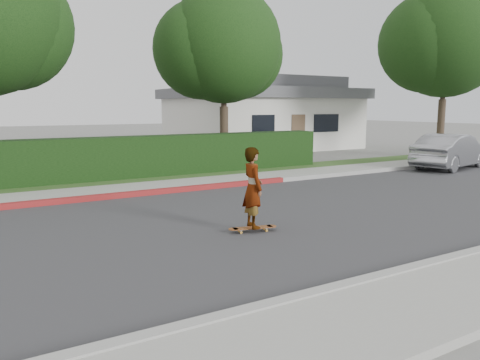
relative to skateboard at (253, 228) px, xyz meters
The scene contains 13 objects.
ground 3.36m from the skateboard, 14.00° to the left, with size 120.00×120.00×0.00m, color slate.
road 3.36m from the skateboard, 14.00° to the left, with size 60.00×8.00×0.01m, color #2D2D30.
curb_far 5.89m from the skateboard, 56.47° to the left, with size 60.00×0.20×0.15m, color #9E9E99.
curb_red_section 5.21m from the skateboard, 109.56° to the left, with size 12.00×0.21×0.15m, color maroon.
sidewalk_far 6.66m from the skateboard, 60.75° to the left, with size 60.00×1.60×0.12m, color gray.
planting_strip 8.09m from the skateboard, 66.29° to the left, with size 60.00×1.60×0.10m, color #2D4C1E.
hedge 8.04m from the skateboard, 88.18° to the left, with size 15.00×1.00×1.50m, color black.
tree_center 12.07m from the skateboard, 64.63° to the left, with size 5.66×4.84×7.44m.
tree_right 18.29m from the skateboard, 25.47° to the left, with size 6.32×5.60×8.56m.
house 20.33m from the skateboard, 56.19° to the left, with size 10.60×8.60×4.30m.
skateboard is the anchor object (origin of this frame).
skateboarder 0.82m from the skateboard, ahead, with size 0.59×0.39×1.62m, color white.
car_silver 12.98m from the skateboard, 18.93° to the left, with size 1.51×4.33×1.43m, color #A1A3A8.
Camera 1 is at (-8.16, -8.54, 2.50)m, focal length 35.00 mm.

